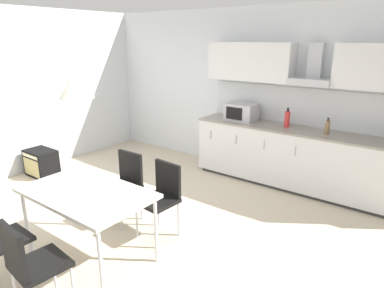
% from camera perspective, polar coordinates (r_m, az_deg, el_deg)
% --- Properties ---
extents(ground_plane, '(8.83, 7.78, 0.02)m').
position_cam_1_polar(ground_plane, '(4.32, -7.92, -13.99)').
color(ground_plane, beige).
extents(wall_back, '(7.07, 0.10, 2.71)m').
position_cam_1_polar(wall_back, '(5.93, 9.80, 8.61)').
color(wall_back, silver).
rests_on(wall_back, ground_plane).
extents(wall_left, '(0.10, 6.23, 2.71)m').
position_cam_1_polar(wall_left, '(6.27, -28.66, 7.22)').
color(wall_left, silver).
rests_on(wall_left, ground_plane).
extents(kitchen_counter, '(3.39, 0.63, 0.93)m').
position_cam_1_polar(kitchen_counter, '(5.43, 17.74, -2.47)').
color(kitchen_counter, '#333333').
rests_on(kitchen_counter, ground_plane).
extents(backsplash_tile, '(3.37, 0.02, 0.57)m').
position_cam_1_polar(backsplash_tile, '(5.50, 19.45, 5.71)').
color(backsplash_tile, silver).
rests_on(backsplash_tile, kitchen_counter).
extents(upper_wall_cabinets, '(3.37, 0.40, 0.59)m').
position_cam_1_polar(upper_wall_cabinets, '(5.27, 19.62, 12.33)').
color(upper_wall_cabinets, silver).
extents(microwave, '(0.48, 0.35, 0.28)m').
position_cam_1_polar(microwave, '(5.66, 8.23, 5.31)').
color(microwave, '#ADADB2').
rests_on(microwave, kitchen_counter).
extents(bottle_red, '(0.08, 0.08, 0.29)m').
position_cam_1_polar(bottle_red, '(5.38, 15.58, 4.06)').
color(bottle_red, red).
rests_on(bottle_red, kitchen_counter).
extents(bottle_brown, '(0.07, 0.07, 0.23)m').
position_cam_1_polar(bottle_brown, '(5.15, 21.63, 2.62)').
color(bottle_brown, brown).
rests_on(bottle_brown, kitchen_counter).
extents(dining_table, '(1.33, 0.82, 0.76)m').
position_cam_1_polar(dining_table, '(3.63, -17.16, -8.25)').
color(dining_table, silver).
rests_on(dining_table, ground_plane).
extents(chair_far_left, '(0.41, 0.41, 0.87)m').
position_cam_1_polar(chair_far_left, '(4.36, -11.04, -5.87)').
color(chair_far_left, black).
rests_on(chair_far_left, ground_plane).
extents(chair_near_right, '(0.44, 0.44, 0.87)m').
position_cam_1_polar(chair_near_right, '(3.14, -25.53, -17.12)').
color(chair_near_right, black).
rests_on(chair_near_right, ground_plane).
extents(chair_far_right, '(0.43, 0.43, 0.87)m').
position_cam_1_polar(chair_far_right, '(3.97, -5.01, -8.02)').
color(chair_far_right, black).
rests_on(chair_far_right, ground_plane).
extents(guitar_amp, '(0.52, 0.37, 0.44)m').
position_cam_1_polar(guitar_amp, '(6.27, -23.80, -2.87)').
color(guitar_amp, black).
rests_on(guitar_amp, ground_plane).
extents(pendant_lamp, '(0.32, 0.32, 0.22)m').
position_cam_1_polar(pendant_lamp, '(3.32, -18.84, 9.17)').
color(pendant_lamp, silver).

